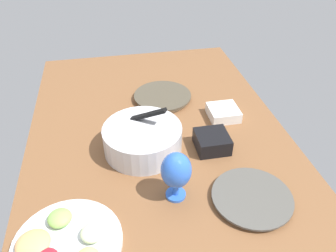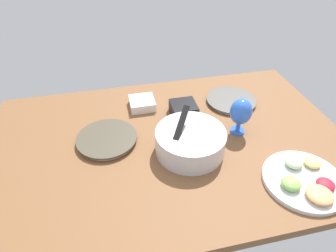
{
  "view_description": "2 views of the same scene",
  "coord_description": "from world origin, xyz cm",
  "px_view_note": "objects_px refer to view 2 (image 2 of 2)",
  "views": [
    {
      "loc": [
        -103.98,
        16.53,
        83.26
      ],
      "look_at": [
        -1.9,
        -3.28,
        5.94
      ],
      "focal_mm": 35.5,
      "sensor_mm": 36.0,
      "label": 1
    },
    {
      "loc": [
        22.06,
        93.43,
        85.59
      ],
      "look_at": [
        0.09,
        -3.84,
        5.94
      ],
      "focal_mm": 30.82,
      "sensor_mm": 36.0,
      "label": 2
    }
  ],
  "objects_px": {
    "dinner_plate_left": "(231,100)",
    "mixing_bowl": "(190,141)",
    "fruit_platter": "(305,180)",
    "hurricane_glass_blue": "(241,113)",
    "square_bowl_white": "(142,103)",
    "square_bowl_black": "(184,109)",
    "dinner_plate_right": "(107,139)"
  },
  "relations": [
    {
      "from": "dinner_plate_left",
      "to": "square_bowl_white",
      "type": "xyz_separation_m",
      "value": [
        0.47,
        -0.06,
        0.02
      ]
    },
    {
      "from": "fruit_platter",
      "to": "square_bowl_black",
      "type": "height_order",
      "value": "square_bowl_black"
    },
    {
      "from": "dinner_plate_right",
      "to": "square_bowl_white",
      "type": "xyz_separation_m",
      "value": [
        -0.19,
        -0.23,
        0.01
      ]
    },
    {
      "from": "mixing_bowl",
      "to": "dinner_plate_right",
      "type": "bearing_deg",
      "value": -21.84
    },
    {
      "from": "hurricane_glass_blue",
      "to": "dinner_plate_right",
      "type": "bearing_deg",
      "value": -6.42
    },
    {
      "from": "dinner_plate_left",
      "to": "square_bowl_black",
      "type": "bearing_deg",
      "value": 10.44
    },
    {
      "from": "dinner_plate_right",
      "to": "dinner_plate_left",
      "type": "bearing_deg",
      "value": -165.29
    },
    {
      "from": "dinner_plate_right",
      "to": "mixing_bowl",
      "type": "bearing_deg",
      "value": 158.16
    },
    {
      "from": "dinner_plate_left",
      "to": "mixing_bowl",
      "type": "relative_size",
      "value": 0.88
    },
    {
      "from": "square_bowl_white",
      "to": "dinner_plate_right",
      "type": "bearing_deg",
      "value": 50.17
    },
    {
      "from": "hurricane_glass_blue",
      "to": "square_bowl_black",
      "type": "distance_m",
      "value": 0.29
    },
    {
      "from": "dinner_plate_right",
      "to": "hurricane_glass_blue",
      "type": "distance_m",
      "value": 0.61
    },
    {
      "from": "hurricane_glass_blue",
      "to": "dinner_plate_left",
      "type": "bearing_deg",
      "value": -105.35
    },
    {
      "from": "mixing_bowl",
      "to": "hurricane_glass_blue",
      "type": "xyz_separation_m",
      "value": [
        -0.25,
        -0.07,
        0.05
      ]
    },
    {
      "from": "dinner_plate_left",
      "to": "hurricane_glass_blue",
      "type": "xyz_separation_m",
      "value": [
        0.07,
        0.24,
        0.1
      ]
    },
    {
      "from": "mixing_bowl",
      "to": "hurricane_glass_blue",
      "type": "bearing_deg",
      "value": -164.35
    },
    {
      "from": "dinner_plate_left",
      "to": "mixing_bowl",
      "type": "height_order",
      "value": "mixing_bowl"
    },
    {
      "from": "dinner_plate_left",
      "to": "square_bowl_black",
      "type": "height_order",
      "value": "square_bowl_black"
    },
    {
      "from": "dinner_plate_left",
      "to": "hurricane_glass_blue",
      "type": "bearing_deg",
      "value": 74.65
    },
    {
      "from": "dinner_plate_left",
      "to": "dinner_plate_right",
      "type": "relative_size",
      "value": 0.97
    },
    {
      "from": "square_bowl_white",
      "to": "mixing_bowl",
      "type": "bearing_deg",
      "value": 111.88
    },
    {
      "from": "hurricane_glass_blue",
      "to": "mixing_bowl",
      "type": "bearing_deg",
      "value": 15.65
    },
    {
      "from": "dinner_plate_right",
      "to": "fruit_platter",
      "type": "distance_m",
      "value": 0.83
    },
    {
      "from": "square_bowl_white",
      "to": "fruit_platter",
      "type": "bearing_deg",
      "value": 129.31
    },
    {
      "from": "fruit_platter",
      "to": "hurricane_glass_blue",
      "type": "height_order",
      "value": "hurricane_glass_blue"
    },
    {
      "from": "dinner_plate_right",
      "to": "hurricane_glass_blue",
      "type": "height_order",
      "value": "hurricane_glass_blue"
    },
    {
      "from": "dinner_plate_left",
      "to": "dinner_plate_right",
      "type": "xyz_separation_m",
      "value": [
        0.66,
        0.17,
        0.0
      ]
    },
    {
      "from": "hurricane_glass_blue",
      "to": "square_bowl_black",
      "type": "height_order",
      "value": "hurricane_glass_blue"
    },
    {
      "from": "mixing_bowl",
      "to": "square_bowl_black",
      "type": "height_order",
      "value": "mixing_bowl"
    },
    {
      "from": "dinner_plate_left",
      "to": "square_bowl_white",
      "type": "bearing_deg",
      "value": -7.26
    },
    {
      "from": "fruit_platter",
      "to": "hurricane_glass_blue",
      "type": "distance_m",
      "value": 0.37
    },
    {
      "from": "mixing_bowl",
      "to": "fruit_platter",
      "type": "bearing_deg",
      "value": 144.27
    }
  ]
}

